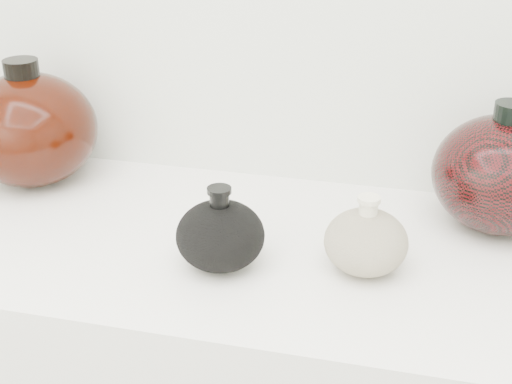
% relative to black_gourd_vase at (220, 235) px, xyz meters
% --- Properties ---
extents(black_gourd_vase, '(0.16, 0.16, 0.13)m').
position_rel_black_gourd_vase_xyz_m(black_gourd_vase, '(0.00, 0.00, 0.00)').
color(black_gourd_vase, black).
rests_on(black_gourd_vase, display_counter).
extents(cream_gourd_vase, '(0.14, 0.14, 0.12)m').
position_rel_black_gourd_vase_xyz_m(cream_gourd_vase, '(0.20, 0.04, -0.00)').
color(cream_gourd_vase, beige).
rests_on(cream_gourd_vase, display_counter).
extents(left_round_pot, '(0.30, 0.30, 0.23)m').
position_rel_black_gourd_vase_xyz_m(left_round_pot, '(-0.41, 0.20, 0.05)').
color(left_round_pot, black).
rests_on(left_round_pot, display_counter).
extents(right_round_pot, '(0.28, 0.28, 0.21)m').
position_rel_black_gourd_vase_xyz_m(right_round_pot, '(0.40, 0.22, 0.04)').
color(right_round_pot, black).
rests_on(right_round_pot, display_counter).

